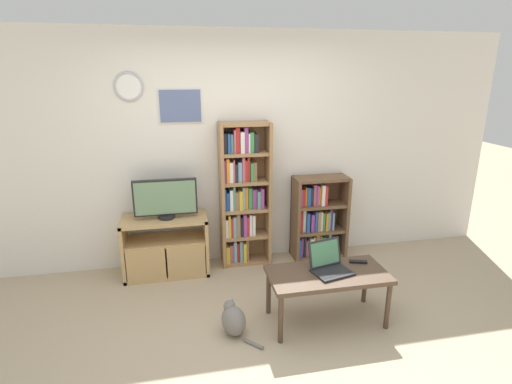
{
  "coord_description": "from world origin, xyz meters",
  "views": [
    {
      "loc": [
        -0.59,
        -2.63,
        2.17
      ],
      "look_at": [
        0.14,
        0.96,
        1.05
      ],
      "focal_mm": 28.0,
      "sensor_mm": 36.0,
      "label": 1
    }
  ],
  "objects_px": {
    "coffee_table": "(328,278)",
    "television": "(165,199)",
    "bookshelf_short": "(316,219)",
    "bookshelf_tall": "(242,195)",
    "remote_near_laptop": "(358,262)",
    "cat": "(233,320)",
    "laptop": "(329,264)",
    "tv_stand": "(166,246)"
  },
  "relations": [
    {
      "from": "coffee_table",
      "to": "television",
      "type": "bearing_deg",
      "value": 139.32
    },
    {
      "from": "television",
      "to": "bookshelf_short",
      "type": "distance_m",
      "value": 1.78
    },
    {
      "from": "bookshelf_tall",
      "to": "remote_near_laptop",
      "type": "xyz_separation_m",
      "value": [
        0.87,
        -1.18,
        -0.33
      ]
    },
    {
      "from": "remote_near_laptop",
      "to": "cat",
      "type": "bearing_deg",
      "value": -65.97
    },
    {
      "from": "bookshelf_tall",
      "to": "bookshelf_short",
      "type": "relative_size",
      "value": 1.66
    },
    {
      "from": "television",
      "to": "cat",
      "type": "distance_m",
      "value": 1.51
    },
    {
      "from": "bookshelf_tall",
      "to": "remote_near_laptop",
      "type": "distance_m",
      "value": 1.5
    },
    {
      "from": "television",
      "to": "remote_near_laptop",
      "type": "relative_size",
      "value": 4.01
    },
    {
      "from": "bookshelf_short",
      "to": "bookshelf_tall",
      "type": "bearing_deg",
      "value": 179.26
    },
    {
      "from": "television",
      "to": "bookshelf_tall",
      "type": "xyz_separation_m",
      "value": [
        0.85,
        0.12,
        -0.05
      ]
    },
    {
      "from": "bookshelf_tall",
      "to": "coffee_table",
      "type": "distance_m",
      "value": 1.46
    },
    {
      "from": "bookshelf_tall",
      "to": "cat",
      "type": "relative_size",
      "value": 4.0
    },
    {
      "from": "television",
      "to": "laptop",
      "type": "distance_m",
      "value": 1.84
    },
    {
      "from": "tv_stand",
      "to": "remote_near_laptop",
      "type": "bearing_deg",
      "value": -31.29
    },
    {
      "from": "television",
      "to": "remote_near_laptop",
      "type": "xyz_separation_m",
      "value": [
        1.72,
        -1.06,
        -0.38
      ]
    },
    {
      "from": "tv_stand",
      "to": "cat",
      "type": "bearing_deg",
      "value": -65.05
    },
    {
      "from": "remote_near_laptop",
      "to": "cat",
      "type": "xyz_separation_m",
      "value": [
        -1.19,
        -0.14,
        -0.35
      ]
    },
    {
      "from": "remote_near_laptop",
      "to": "tv_stand",
      "type": "bearing_deg",
      "value": -104.2
    },
    {
      "from": "tv_stand",
      "to": "television",
      "type": "xyz_separation_m",
      "value": [
        0.03,
        0.0,
        0.54
      ]
    },
    {
      "from": "bookshelf_short",
      "to": "coffee_table",
      "type": "height_order",
      "value": "bookshelf_short"
    },
    {
      "from": "tv_stand",
      "to": "bookshelf_tall",
      "type": "bearing_deg",
      "value": 7.56
    },
    {
      "from": "television",
      "to": "bookshelf_tall",
      "type": "distance_m",
      "value": 0.85
    },
    {
      "from": "television",
      "to": "tv_stand",
      "type": "bearing_deg",
      "value": -178.87
    },
    {
      "from": "cat",
      "to": "coffee_table",
      "type": "bearing_deg",
      "value": -20.35
    },
    {
      "from": "laptop",
      "to": "cat",
      "type": "relative_size",
      "value": 0.92
    },
    {
      "from": "tv_stand",
      "to": "laptop",
      "type": "relative_size",
      "value": 2.4
    },
    {
      "from": "television",
      "to": "bookshelf_short",
      "type": "bearing_deg",
      "value": 3.43
    },
    {
      "from": "bookshelf_tall",
      "to": "coffee_table",
      "type": "bearing_deg",
      "value": -67.72
    },
    {
      "from": "bookshelf_tall",
      "to": "cat",
      "type": "distance_m",
      "value": 1.52
    },
    {
      "from": "bookshelf_tall",
      "to": "cat",
      "type": "bearing_deg",
      "value": -103.32
    },
    {
      "from": "tv_stand",
      "to": "laptop",
      "type": "height_order",
      "value": "laptop"
    },
    {
      "from": "laptop",
      "to": "cat",
      "type": "bearing_deg",
      "value": 169.89
    },
    {
      "from": "bookshelf_short",
      "to": "laptop",
      "type": "relative_size",
      "value": 2.61
    },
    {
      "from": "coffee_table",
      "to": "cat",
      "type": "relative_size",
      "value": 2.54
    },
    {
      "from": "coffee_table",
      "to": "bookshelf_short",
      "type": "bearing_deg",
      "value": 74.54
    },
    {
      "from": "tv_stand",
      "to": "bookshelf_tall",
      "type": "relative_size",
      "value": 0.55
    },
    {
      "from": "coffee_table",
      "to": "cat",
      "type": "height_order",
      "value": "coffee_table"
    },
    {
      "from": "bookshelf_tall",
      "to": "remote_near_laptop",
      "type": "bearing_deg",
      "value": -53.46
    },
    {
      "from": "laptop",
      "to": "cat",
      "type": "distance_m",
      "value": 0.96
    },
    {
      "from": "television",
      "to": "coffee_table",
      "type": "height_order",
      "value": "television"
    },
    {
      "from": "laptop",
      "to": "coffee_table",
      "type": "bearing_deg",
      "value": -136.38
    },
    {
      "from": "cat",
      "to": "bookshelf_short",
      "type": "bearing_deg",
      "value": 25.56
    }
  ]
}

